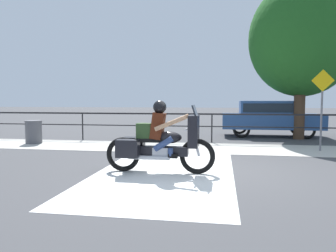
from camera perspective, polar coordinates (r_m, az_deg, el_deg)
name	(u,v)px	position (r m, az deg, el deg)	size (l,w,h in m)	color
ground_plane	(205,170)	(7.51, 6.44, -7.66)	(120.00, 120.00, 0.00)	#424244
sidewalk_band	(210,148)	(10.85, 7.37, -3.85)	(44.00, 2.40, 0.01)	#B7B2A8
crosswalk_band	(166,171)	(7.41, -0.29, -7.78)	(2.94, 6.00, 0.01)	silver
fence_railing	(212,119)	(12.26, 7.66, 1.13)	(36.00, 0.05, 1.09)	black
motorcycle	(160,141)	(7.11, -1.46, -2.61)	(2.41, 0.76, 1.58)	black
parked_car	(269,116)	(14.86, 17.15, 1.69)	(4.16, 1.75, 1.54)	#284C84
trash_bin	(34,132)	(12.87, -22.35, -0.96)	(0.60, 0.60, 0.84)	#515156
street_sign	(322,101)	(11.11, 25.24, 3.98)	(0.67, 0.06, 2.51)	slate
tree_behind_sign	(302,40)	(14.43, 22.23, 13.65)	(3.33, 3.33, 5.81)	#473323
tree_behind_car	(302,39)	(14.72, 22.35, 13.90)	(4.26, 4.26, 6.41)	#473323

